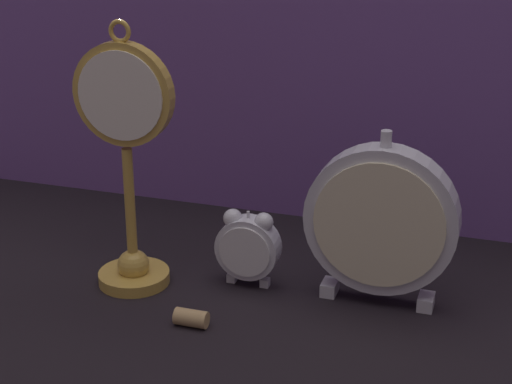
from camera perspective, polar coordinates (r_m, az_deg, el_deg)
ground_plane at (r=1.12m, az=-1.27°, el=-7.82°), size 4.00×4.00×0.00m
fabric_backdrop_drape at (r=1.31m, az=3.36°, el=10.12°), size 1.49×0.01×0.58m
pocket_watch_on_stand at (r=1.13m, az=-8.57°, el=1.63°), size 0.14×0.10×0.36m
alarm_clock_twin_bell at (r=1.15m, az=-0.54°, el=-3.53°), size 0.09×0.03×0.11m
mantel_clock_silver at (r=1.10m, az=8.34°, el=-1.93°), size 0.20×0.04×0.24m
wine_cork at (r=1.08m, az=-4.34°, el=-8.37°), size 0.04×0.02×0.02m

